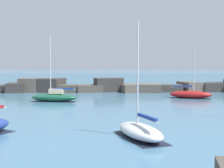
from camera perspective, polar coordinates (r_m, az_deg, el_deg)
open_sea_beyond at (r=116.16m, az=-2.66°, el=1.14°), size 400.00×116.00×0.01m
breakwater_jetty at (r=56.25m, az=-4.25°, el=-0.47°), size 61.41×6.79×2.46m
sailboat_moored_0 at (r=46.58m, az=14.15°, el=-1.85°), size 6.18×3.54×7.72m
sailboat_moored_2 at (r=41.90m, az=-10.50°, el=-2.31°), size 6.30×2.67×8.83m
sailboat_moored_4 at (r=20.95m, az=5.14°, el=-8.52°), size 3.59×5.58×7.76m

